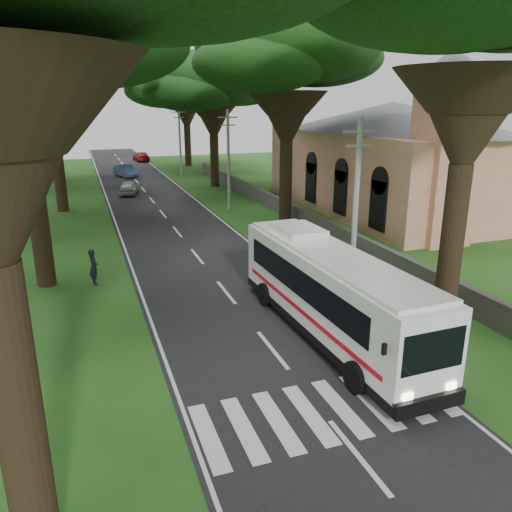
% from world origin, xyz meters
% --- Properties ---
extents(ground, '(140.00, 140.00, 0.00)m').
position_xyz_m(ground, '(0.00, 0.00, 0.00)').
color(ground, '#1B4D16').
rests_on(ground, ground).
extents(road, '(8.00, 120.00, 0.04)m').
position_xyz_m(road, '(0.00, 25.00, 0.01)').
color(road, black).
rests_on(road, ground).
extents(crosswalk, '(8.00, 3.00, 0.01)m').
position_xyz_m(crosswalk, '(0.00, -2.00, 0.00)').
color(crosswalk, silver).
rests_on(crosswalk, ground).
extents(property_wall, '(0.35, 50.00, 1.20)m').
position_xyz_m(property_wall, '(9.00, 24.00, 0.60)').
color(property_wall, '#383533').
rests_on(property_wall, ground).
extents(church, '(14.00, 24.00, 11.60)m').
position_xyz_m(church, '(17.86, 21.55, 4.91)').
color(church, tan).
rests_on(church, ground).
extents(pole_near, '(1.60, 0.24, 8.00)m').
position_xyz_m(pole_near, '(5.50, 6.00, 4.18)').
color(pole_near, gray).
rests_on(pole_near, ground).
extents(pole_mid, '(1.60, 0.24, 8.00)m').
position_xyz_m(pole_mid, '(5.50, 26.00, 4.18)').
color(pole_mid, gray).
rests_on(pole_mid, ground).
extents(pole_far, '(1.60, 0.24, 8.00)m').
position_xyz_m(pole_far, '(5.50, 46.00, 4.18)').
color(pole_far, gray).
rests_on(pole_far, ground).
extents(tree_l_mida, '(13.02, 13.02, 14.52)m').
position_xyz_m(tree_l_mida, '(-8.00, 12.00, 11.57)').
color(tree_l_mida, black).
rests_on(tree_l_mida, ground).
extents(tree_l_midb, '(15.03, 15.03, 15.70)m').
position_xyz_m(tree_l_midb, '(-7.50, 30.00, 12.39)').
color(tree_l_midb, black).
rests_on(tree_l_midb, ground).
extents(tree_l_far, '(16.20, 16.20, 16.11)m').
position_xyz_m(tree_l_far, '(-8.50, 48.00, 12.59)').
color(tree_l_far, black).
rests_on(tree_l_far, ground).
extents(tree_r_mida, '(12.46, 12.46, 14.72)m').
position_xyz_m(tree_r_mida, '(8.00, 20.00, 11.86)').
color(tree_r_mida, black).
rests_on(tree_r_mida, ground).
extents(tree_r_midb, '(13.18, 13.18, 13.51)m').
position_xyz_m(tree_r_midb, '(7.50, 38.00, 10.57)').
color(tree_r_midb, black).
rests_on(tree_r_midb, ground).
extents(tree_r_far, '(14.97, 14.97, 14.23)m').
position_xyz_m(tree_r_far, '(8.50, 56.00, 10.96)').
color(tree_r_far, black).
rests_on(tree_r_far, ground).
extents(coach_bus, '(2.95, 11.44, 3.35)m').
position_xyz_m(coach_bus, '(2.49, 2.47, 1.80)').
color(coach_bus, white).
rests_on(coach_bus, ground).
extents(distant_car_a, '(2.44, 4.09, 1.30)m').
position_xyz_m(distant_car_a, '(-1.62, 35.76, 0.68)').
color(distant_car_a, '#9B9CA0').
rests_on(distant_car_a, road).
extents(distant_car_b, '(2.75, 4.68, 1.46)m').
position_xyz_m(distant_car_b, '(-0.80, 47.73, 0.76)').
color(distant_car_b, '#21324E').
rests_on(distant_car_b, road).
extents(distant_car_c, '(2.27, 4.75, 1.34)m').
position_xyz_m(distant_car_c, '(3.00, 63.68, 0.70)').
color(distant_car_c, maroon).
rests_on(distant_car_c, road).
extents(pedestrian, '(0.55, 0.73, 1.79)m').
position_xyz_m(pedestrian, '(-5.76, 11.24, 0.90)').
color(pedestrian, black).
rests_on(pedestrian, ground).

